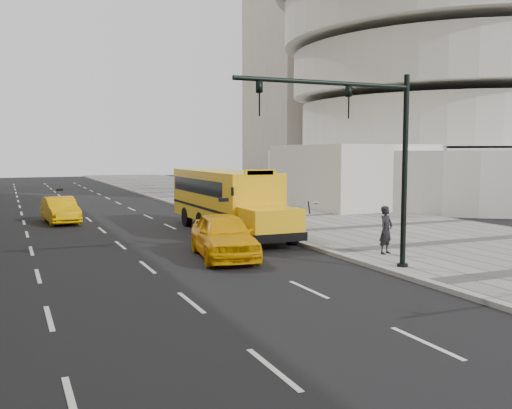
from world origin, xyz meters
name	(u,v)px	position (x,y,z in m)	size (l,w,h in m)	color
ground	(144,244)	(0.00, 0.00, 0.00)	(140.00, 140.00, 0.00)	black
sidewalk_museum	(376,227)	(12.00, 0.00, 0.07)	(12.00, 140.00, 0.15)	gray
curb_museum	(270,234)	(6.00, 0.00, 0.07)	(0.30, 140.00, 0.15)	gray
guggenheim	(417,45)	(29.37, 18.51, 13.58)	(33.20, 42.20, 35.00)	silver
school_bus	(225,196)	(4.50, 2.02, 1.76)	(2.96, 11.56, 3.19)	yellow
taxi_near	(224,235)	(2.00, -4.44, 0.84)	(1.98, 4.92, 1.68)	#F1A902
taxi_far	(60,210)	(-2.64, 8.94, 0.72)	(1.52, 4.35, 1.43)	#F1A902
pedestrian	(386,230)	(7.52, -6.84, 1.04)	(0.65, 0.43, 1.78)	black
traffic_signal	(369,147)	(5.19, -9.00, 4.09)	(6.18, 0.36, 6.40)	black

